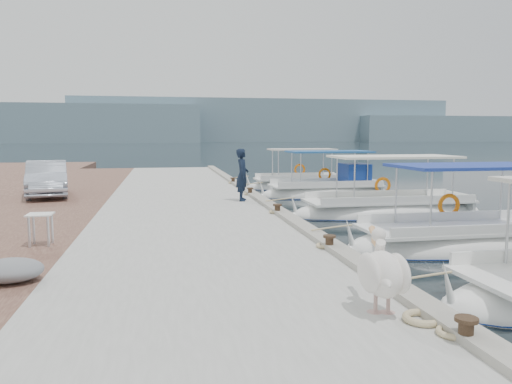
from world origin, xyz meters
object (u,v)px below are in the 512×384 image
fishing_caique_b (462,244)px  fishing_caique_d (327,193)px  fishing_caique_c (388,212)px  parked_car (47,179)px  pelican (382,272)px  fisherman (242,175)px  fishing_caique_e (299,186)px

fishing_caique_b → fishing_caique_d: size_ratio=0.98×
fishing_caique_c → parked_car: fishing_caique_c is taller
pelican → fisherman: size_ratio=0.75×
pelican → fisherman: bearing=90.1°
pelican → parked_car: parked_car is taller
fishing_caique_d → pelican: fishing_caique_d is taller
fishing_caique_d → fishing_caique_e: same height
fishing_caique_c → fishing_caique_d: same height
fisherman → fishing_caique_e: bearing=-16.4°
fishing_caique_e → pelican: bearing=-102.4°
fishing_caique_b → fishing_caique_e: (-0.23, 15.19, 0.00)m
fishing_caique_b → parked_car: 15.88m
pelican → fishing_caique_b: bearing=48.3°
fishing_caique_e → fisherman: bearing=-118.8°
parked_car → fishing_caique_e: bearing=12.6°
fishing_caique_e → fishing_caique_b: bearing=-89.1°
fishing_caique_b → fishing_caique_e: same height
parked_car → fishing_caique_c: bearing=-29.4°
fishing_caique_b → pelican: bearing=-131.7°
fishing_caique_b → parked_car: fishing_caique_b is taller
fisherman → parked_car: bearing=81.5°
fishing_caique_d → parked_car: fishing_caique_d is taller
fishing_caique_b → pelican: 7.20m
fishing_caique_c → fishing_caique_d: bearing=93.7°
parked_car → fishing_caique_b: bearing=-49.5°
fishing_caique_b → fishing_caique_d: 11.42m
fishing_caique_c → parked_car: (-12.95, 4.28, 1.10)m
fisherman → parked_car: fisherman is taller
fishing_caique_c → fisherman: fisherman is taller
fishing_caique_e → pelican: fishing_caique_e is taller
fishing_caique_d → fisherman: 6.80m
fisherman → parked_car: (-7.64, 2.92, -0.27)m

